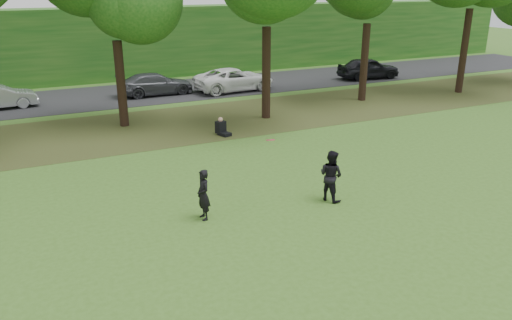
# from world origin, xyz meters

# --- Properties ---
(ground) EXTENTS (120.00, 120.00, 0.00)m
(ground) POSITION_xyz_m (0.00, 0.00, 0.00)
(ground) COLOR #37591B
(ground) RESTS_ON ground
(leaf_litter) EXTENTS (60.00, 7.00, 0.01)m
(leaf_litter) POSITION_xyz_m (0.00, 13.00, 0.01)
(leaf_litter) COLOR #3E2A16
(leaf_litter) RESTS_ON ground
(street) EXTENTS (70.00, 7.00, 0.02)m
(street) POSITION_xyz_m (0.00, 21.00, 0.01)
(street) COLOR black
(street) RESTS_ON ground
(far_hedge) EXTENTS (70.00, 3.00, 5.00)m
(far_hedge) POSITION_xyz_m (0.00, 27.00, 2.50)
(far_hedge) COLOR #174E16
(far_hedge) RESTS_ON ground
(player_left) EXTENTS (0.39, 0.58, 1.56)m
(player_left) POSITION_xyz_m (-2.90, 2.53, 0.78)
(player_left) COLOR black
(player_left) RESTS_ON ground
(player_right) EXTENTS (0.89, 0.99, 1.69)m
(player_right) POSITION_xyz_m (1.28, 2.09, 0.85)
(player_right) COLOR black
(player_right) RESTS_ON ground
(parked_cars) EXTENTS (38.00, 3.69, 1.52)m
(parked_cars) POSITION_xyz_m (0.63, 19.77, 0.73)
(parked_cars) COLOR black
(parked_cars) RESTS_ON street
(frisbee) EXTENTS (0.38, 0.37, 0.12)m
(frisbee) POSITION_xyz_m (-0.66, 2.61, 2.16)
(frisbee) COLOR #E11252
(frisbee) RESTS_ON ground
(seated_person) EXTENTS (0.62, 0.82, 0.83)m
(seated_person) POSITION_xyz_m (0.77, 10.38, 0.31)
(seated_person) COLOR black
(seated_person) RESTS_ON ground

